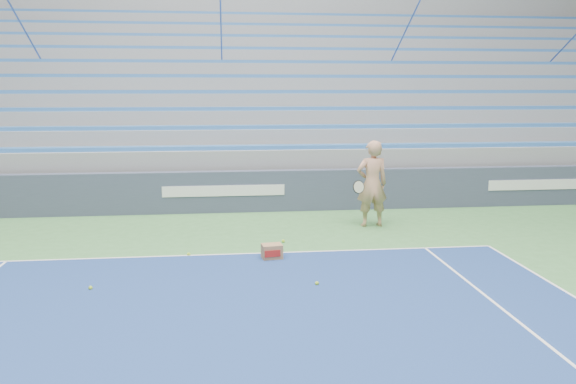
# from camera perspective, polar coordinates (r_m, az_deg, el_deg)

# --- Properties ---
(sponsor_barrier) EXTENTS (30.00, 0.32, 1.10)m
(sponsor_barrier) POSITION_cam_1_polar(r_m,az_deg,el_deg) (15.00, -6.52, 0.04)
(sponsor_barrier) COLOR #394157
(sponsor_barrier) RESTS_ON ground
(bleachers) EXTENTS (31.00, 9.15, 7.30)m
(bleachers) POSITION_cam_1_polar(r_m,az_deg,el_deg) (20.50, -6.61, 7.88)
(bleachers) COLOR gray
(bleachers) RESTS_ON ground
(tennis_player) EXTENTS (0.99, 0.88, 2.06)m
(tennis_player) POSITION_cam_1_polar(r_m,az_deg,el_deg) (13.41, 8.52, 0.83)
(tennis_player) COLOR tan
(tennis_player) RESTS_ON ground
(ball_box) EXTENTS (0.42, 0.35, 0.29)m
(ball_box) POSITION_cam_1_polar(r_m,az_deg,el_deg) (10.89, -1.64, -6.06)
(ball_box) COLOR #926B47
(ball_box) RESTS_ON ground
(tennis_ball_0) EXTENTS (0.07, 0.07, 0.07)m
(tennis_ball_0) POSITION_cam_1_polar(r_m,az_deg,el_deg) (9.50, 2.96, -9.26)
(tennis_ball_0) COLOR #A7CE2A
(tennis_ball_0) RESTS_ON ground
(tennis_ball_1) EXTENTS (0.07, 0.07, 0.07)m
(tennis_ball_1) POSITION_cam_1_polar(r_m,az_deg,el_deg) (11.27, -10.06, -6.24)
(tennis_ball_1) COLOR #A7CE2A
(tennis_ball_1) RESTS_ON ground
(tennis_ball_2) EXTENTS (0.07, 0.07, 0.07)m
(tennis_ball_2) POSITION_cam_1_polar(r_m,az_deg,el_deg) (12.04, -0.48, -5.00)
(tennis_ball_2) COLOR #A7CE2A
(tennis_ball_2) RESTS_ON ground
(tennis_ball_3) EXTENTS (0.07, 0.07, 0.07)m
(tennis_ball_3) POSITION_cam_1_polar(r_m,az_deg,el_deg) (9.83, -19.43, -9.17)
(tennis_ball_3) COLOR #A7CE2A
(tennis_ball_3) RESTS_ON ground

